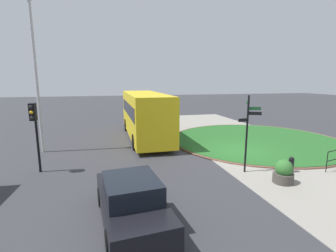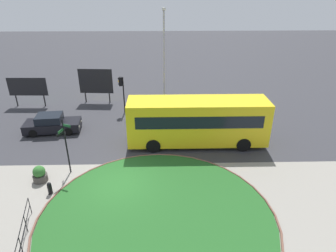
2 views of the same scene
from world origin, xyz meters
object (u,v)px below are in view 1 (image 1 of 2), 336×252
Objects in this scene: bollard_foreground at (291,164)px; car_near_lane at (131,201)px; signpost_directional at (248,128)px; planter_near_signpost at (283,173)px; bus_yellow at (145,114)px; lamppost_tall at (36,73)px; traffic_light_near at (34,122)px.

car_near_lane reaches higher than bollard_foreground.
signpost_directional reaches higher than planter_near_signpost.
signpost_directional is 6.51m from car_near_lane.
signpost_directional is 4.78× the size of bollard_foreground.
bollard_foreground is at bearing -104.82° from signpost_directional.
bus_yellow is 2.25× the size of car_near_lane.
lamppost_tall is 13.94m from planter_near_signpost.
bus_yellow is 8.49m from traffic_light_near.
traffic_light_near is at bearing 76.70° from signpost_directional.
lamppost_tall is at bearing 55.57° from planter_near_signpost.
signpost_directional is at bearing -120.61° from lamppost_tall.
car_near_lane is at bearing 117.06° from signpost_directional.
bus_yellow is 9.62× the size of planter_near_signpost.
planter_near_signpost is (1.36, -6.50, -0.20)m from car_near_lane.
lamppost_tall is 8.66× the size of planter_near_signpost.
planter_near_signpost is at bearing -124.43° from lamppost_tall.
bus_yellow is at bearing 32.31° from bollard_foreground.
bollard_foreground is 10.50m from bus_yellow.
lamppost_tall is at bearing 108.91° from bus_yellow.
lamppost_tall is at bearing -162.78° from traffic_light_near.
traffic_light_near is at bearing 76.43° from bollard_foreground.
signpost_directional is at bearing 75.18° from bollard_foreground.
signpost_directional is 0.37× the size of bus_yellow.
bollard_foreground is at bearing -147.79° from bus_yellow.
bus_yellow is at bearing 142.62° from traffic_light_near.
bus_yellow is 10.78m from planter_near_signpost.
bollard_foreground is 0.17× the size of car_near_lane.
traffic_light_near is at bearing 69.94° from planter_near_signpost.
car_near_lane is 6.64m from planter_near_signpost.
planter_near_signpost is at bearing -156.14° from bus_yellow.
planter_near_signpost reaches higher than bollard_foreground.
lamppost_tall is (8.86, 4.45, 4.05)m from car_near_lane.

